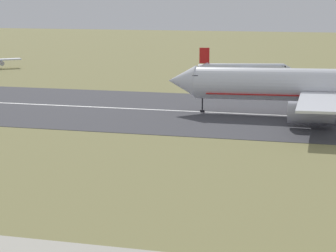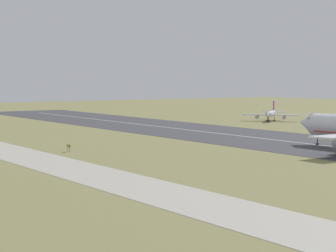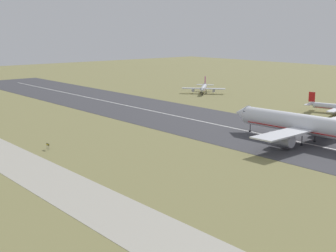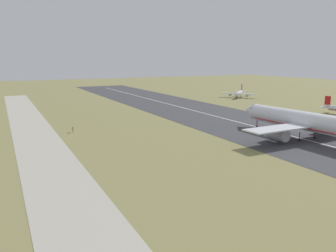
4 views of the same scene
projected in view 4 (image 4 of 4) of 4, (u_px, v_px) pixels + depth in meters
name	position (u px, v px, depth m)	size (l,w,h in m)	color
ground_plane	(121.00, 149.00, 89.86)	(673.17, 673.17, 0.00)	olive
runway_strip	(269.00, 130.00, 114.11)	(433.17, 43.65, 0.06)	#3D3D42
runway_centreline	(269.00, 130.00, 114.10)	(389.85, 0.70, 0.01)	silver
taxiway_road	(47.00, 159.00, 81.19)	(324.88, 13.54, 0.05)	#B2AD9E
airplane_landing	(311.00, 123.00, 98.80)	(59.34, 45.45, 18.44)	silver
airplane_parked_east	(239.00, 93.00, 210.96)	(20.72, 20.74, 8.03)	silver
runway_sign	(73.00, 129.00, 110.75)	(1.58, 0.13, 1.73)	#4C4C51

